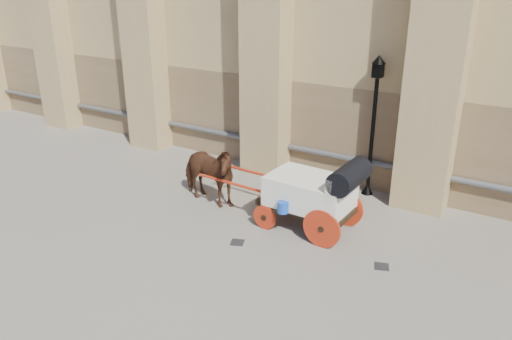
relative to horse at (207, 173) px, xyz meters
The scene contains 6 objects.
ground 1.60m from the horse, 30.12° to the right, with size 90.00×90.00×0.00m, color #70675B.
horse is the anchor object (origin of this frame).
carriage 3.24m from the horse, ahead, with size 4.54×1.63×1.97m.
street_lamp 4.87m from the horse, 39.73° to the left, with size 0.38×0.38×4.06m.
drain_grate_near 2.57m from the horse, 36.11° to the right, with size 0.32×0.32×0.01m, color black.
drain_grate_far 5.39m from the horse, ahead, with size 0.32×0.32×0.01m, color black.
Camera 1 is at (6.78, -9.52, 6.17)m, focal length 35.00 mm.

